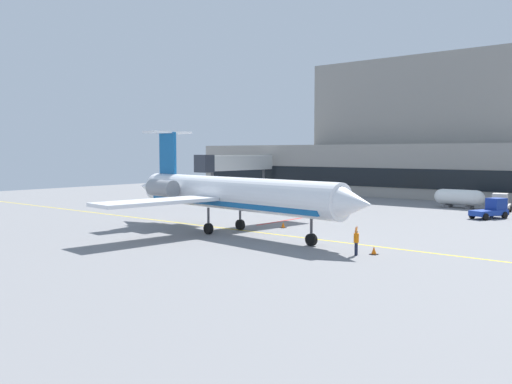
# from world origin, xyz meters

# --- Properties ---
(ground) EXTENTS (120.00, 120.00, 0.11)m
(ground) POSITION_xyz_m (0.00, 0.00, -0.05)
(ground) COLOR slate
(terminal_building) EXTENTS (78.27, 14.83, 21.43)m
(terminal_building) POSITION_xyz_m (-1.12, 47.80, 7.56)
(terminal_building) COLOR gray
(terminal_building) RESTS_ON ground
(jet_bridge_east) EXTENTS (2.40, 16.88, 6.34)m
(jet_bridge_east) POSITION_xyz_m (-24.46, 30.85, 4.95)
(jet_bridge_east) COLOR silver
(jet_bridge_east) RESTS_ON ground
(regional_jet) EXTENTS (27.83, 22.97, 8.72)m
(regional_jet) POSITION_xyz_m (3.00, -0.69, 3.31)
(regional_jet) COLOR white
(regional_jet) RESTS_ON ground
(baggage_tug) EXTENTS (2.06, 3.47, 2.37)m
(baggage_tug) POSITION_xyz_m (-6.05, 19.40, 1.05)
(baggage_tug) COLOR #E5B20C
(baggage_tug) RESTS_ON ground
(pushback_tractor) EXTENTS (3.07, 4.44, 2.05)m
(pushback_tractor) POSITION_xyz_m (17.09, 23.68, 0.94)
(pushback_tractor) COLOR #19389E
(pushback_tractor) RESTS_ON ground
(belt_loader) EXTENTS (2.53, 4.31, 2.25)m
(belt_loader) POSITION_xyz_m (16.47, 29.06, 1.02)
(belt_loader) COLOR silver
(belt_loader) RESTS_ON ground
(fuel_tank) EXTENTS (6.05, 1.96, 2.24)m
(fuel_tank) POSITION_xyz_m (10.92, 31.97, 1.27)
(fuel_tank) COLOR white
(fuel_tank) RESTS_ON ground
(marshaller) EXTENTS (0.35, 0.81, 1.89)m
(marshaller) POSITION_xyz_m (16.26, -2.93, 0.96)
(marshaller) COLOR #191E33
(marshaller) RESTS_ON ground
(safety_cone_alpha) EXTENTS (0.47, 0.47, 0.55)m
(safety_cone_alpha) POSITION_xyz_m (17.02, -1.92, 0.25)
(safety_cone_alpha) COLOR orange
(safety_cone_alpha) RESTS_ON ground
(safety_cone_bravo) EXTENTS (0.47, 0.47, 0.55)m
(safety_cone_bravo) POSITION_xyz_m (4.79, 4.52, 0.25)
(safety_cone_bravo) COLOR orange
(safety_cone_bravo) RESTS_ON ground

